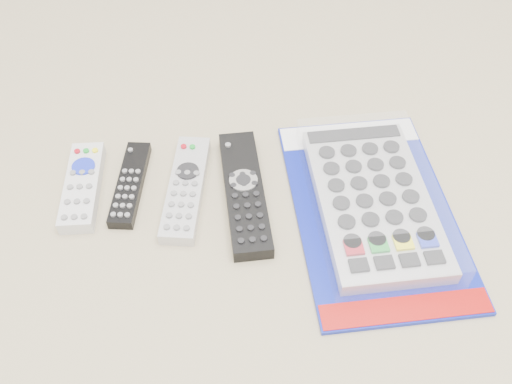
{
  "coord_description": "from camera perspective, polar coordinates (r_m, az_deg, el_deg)",
  "views": [
    {
      "loc": [
        -0.02,
        -0.55,
        0.64
      ],
      "look_at": [
        0.03,
        -0.01,
        0.01
      ],
      "focal_mm": 40.0,
      "sensor_mm": 36.0,
      "label": 1
    }
  ],
  "objects": [
    {
      "name": "remote_slim_black",
      "position": [
        0.86,
        -12.48,
        0.78
      ],
      "size": [
        0.06,
        0.16,
        0.02
      ],
      "rotation": [
        0.0,
        0.0,
        -0.14
      ],
      "color": "black",
      "rests_on": "ground"
    },
    {
      "name": "remote_large_black",
      "position": [
        0.83,
        -1.15,
        -0.02
      ],
      "size": [
        0.06,
        0.23,
        0.03
      ],
      "rotation": [
        0.0,
        0.0,
        0.03
      ],
      "color": "black",
      "rests_on": "ground"
    },
    {
      "name": "remote_small_grey",
      "position": [
        0.88,
        -16.97,
        0.58
      ],
      "size": [
        0.05,
        0.16,
        0.02
      ],
      "rotation": [
        0.0,
        0.0,
        -0.03
      ],
      "color": "silver",
      "rests_on": "ground"
    },
    {
      "name": "remote_silver_dvd",
      "position": [
        0.84,
        -7.02,
        0.39
      ],
      "size": [
        0.08,
        0.2,
        0.02
      ],
      "rotation": [
        0.0,
        0.0,
        -0.16
      ],
      "color": "#B9B9BE",
      "rests_on": "ground"
    },
    {
      "name": "jumbo_remote_packaged",
      "position": [
        0.82,
        11.68,
        -0.72
      ],
      "size": [
        0.23,
        0.37,
        0.05
      ],
      "rotation": [
        0.0,
        0.0,
        0.02
      ],
      "color": "#0E1B9A",
      "rests_on": "ground"
    }
  ]
}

